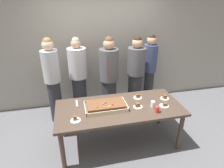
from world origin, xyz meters
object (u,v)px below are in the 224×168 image
plated_slice_far_left (138,97)px  plated_slice_far_right (138,106)px  plated_slice_near_left (165,98)px  plated_slice_near_right (165,105)px  plated_slice_center_front (75,119)px  person_green_shirt_behind (136,74)px  sheet_cake (106,106)px  drink_cup_middle (153,104)px  person_serving_front (78,77)px  cake_server_utensil (77,103)px  person_striped_tie_right (109,78)px  party_table (119,111)px  person_left_edge_reaching (149,69)px  person_back_corner (53,80)px  drink_cup_nearest (157,109)px

plated_slice_far_left → plated_slice_far_right: size_ratio=1.00×
plated_slice_near_left → plated_slice_near_right: size_ratio=1.00×
plated_slice_center_front → person_green_shirt_behind: size_ratio=0.09×
sheet_cake → drink_cup_middle: (0.75, -0.13, 0.01)m
plated_slice_far_right → person_serving_front: bearing=125.9°
cake_server_utensil → sheet_cake: bearing=-28.2°
person_green_shirt_behind → person_striped_tie_right: size_ratio=0.98×
party_table → plated_slice_center_front: bearing=-163.0°
party_table → person_left_edge_reaching: 1.59m
plated_slice_near_right → person_left_edge_reaching: (0.29, 1.34, 0.12)m
person_striped_tie_right → person_left_edge_reaching: size_ratio=1.03×
person_striped_tie_right → person_back_corner: bearing=-76.9°
plated_slice_near_left → plated_slice_far_right: size_ratio=1.00×
party_table → cake_server_utensil: bearing=158.9°
sheet_cake → plated_slice_near_right: 0.96m
plated_slice_near_right → person_back_corner: (-1.79, 1.08, 0.16)m
drink_cup_nearest → drink_cup_middle: size_ratio=1.00×
person_green_shirt_behind → person_left_edge_reaching: 0.46m
person_serving_front → person_green_shirt_behind: bearing=65.5°
sheet_cake → person_serving_front: person_serving_front is taller
drink_cup_nearest → person_back_corner: 2.01m
person_striped_tie_right → drink_cup_nearest: bearing=38.7°
cake_server_utensil → person_left_edge_reaching: size_ratio=0.12×
plated_slice_near_left → person_left_edge_reaching: 1.14m
plated_slice_near_left → party_table: bearing=-174.4°
person_left_edge_reaching → drink_cup_nearest: bearing=27.9°
plated_slice_far_right → cake_server_utensil: bearing=161.0°
person_left_edge_reaching → person_back_corner: size_ratio=0.96×
plated_slice_far_right → plated_slice_near_left: bearing=15.4°
person_left_edge_reaching → plated_slice_near_right: bearing=34.0°
cake_server_utensil → person_serving_front: 0.87m
drink_cup_nearest → plated_slice_far_left: bearing=105.1°
plated_slice_far_right → person_left_edge_reaching: 1.47m
sheet_cake → person_serving_front: (-0.36, 1.10, 0.08)m
plated_slice_near_right → plated_slice_near_left: bearing=62.9°
drink_cup_middle → plated_slice_center_front: bearing=-175.3°
party_table → cake_server_utensil: size_ratio=10.18×
cake_server_utensil → person_serving_front: bearing=83.9°
cake_server_utensil → person_left_edge_reaching: person_left_edge_reaching is taller
plated_slice_far_left → plated_slice_near_left: bearing=-16.5°
sheet_cake → plated_slice_far_right: sheet_cake is taller
plated_slice_far_right → person_back_corner: size_ratio=0.09×
plated_slice_near_left → person_back_corner: size_ratio=0.09×
person_back_corner → cake_server_utensil: bearing=-12.1°
plated_slice_near_right → plated_slice_far_right: size_ratio=1.00×
cake_server_utensil → person_left_edge_reaching: (1.68, 0.94, 0.13)m
drink_cup_nearest → person_striped_tie_right: (-0.50, 1.17, 0.09)m
person_left_edge_reaching → person_green_shirt_behind: bearing=-14.9°
sheet_cake → person_left_edge_reaching: 1.71m
plated_slice_far_right → plated_slice_center_front: plated_slice_center_front is taller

